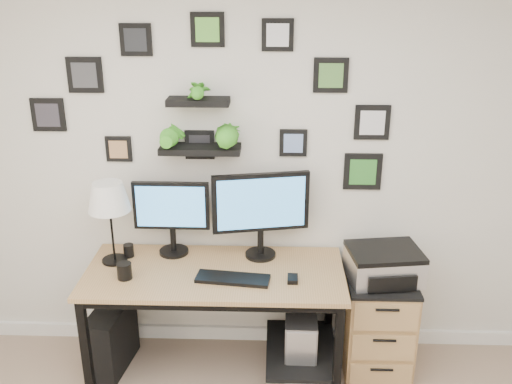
{
  "coord_description": "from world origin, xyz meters",
  "views": [
    {
      "loc": [
        0.16,
        -1.46,
        2.48
      ],
      "look_at": [
        0.05,
        1.83,
        1.2
      ],
      "focal_mm": 40.0,
      "sensor_mm": 36.0,
      "label": 1
    }
  ],
  "objects_px": {
    "pc_tower_black": "(112,338)",
    "printer": "(384,264)",
    "monitor_left": "(171,213)",
    "file_cabinet": "(377,323)",
    "mug": "(124,271)",
    "pc_tower_grey": "(300,340)",
    "table_lamp": "(109,199)",
    "desk": "(221,286)",
    "monitor_right": "(261,208)"
  },
  "relations": [
    {
      "from": "mug",
      "to": "pc_tower_black",
      "type": "relative_size",
      "value": 0.23
    },
    {
      "from": "monitor_left",
      "to": "desk",
      "type": "bearing_deg",
      "value": -30.49
    },
    {
      "from": "pc_tower_black",
      "to": "printer",
      "type": "height_order",
      "value": "printer"
    },
    {
      "from": "table_lamp",
      "to": "file_cabinet",
      "type": "bearing_deg",
      "value": -0.51
    },
    {
      "from": "monitor_left",
      "to": "table_lamp",
      "type": "distance_m",
      "value": 0.4
    },
    {
      "from": "file_cabinet",
      "to": "desk",
      "type": "bearing_deg",
      "value": -176.7
    },
    {
      "from": "table_lamp",
      "to": "printer",
      "type": "height_order",
      "value": "table_lamp"
    },
    {
      "from": "mug",
      "to": "pc_tower_grey",
      "type": "distance_m",
      "value": 1.23
    },
    {
      "from": "desk",
      "to": "monitor_left",
      "type": "relative_size",
      "value": 3.22
    },
    {
      "from": "monitor_left",
      "to": "pc_tower_black",
      "type": "distance_m",
      "value": 0.94
    },
    {
      "from": "file_cabinet",
      "to": "mug",
      "type": "bearing_deg",
      "value": -172.74
    },
    {
      "from": "mug",
      "to": "pc_tower_black",
      "type": "bearing_deg",
      "value": 140.44
    },
    {
      "from": "table_lamp",
      "to": "pc_tower_grey",
      "type": "relative_size",
      "value": 1.17
    },
    {
      "from": "file_cabinet",
      "to": "printer",
      "type": "height_order",
      "value": "printer"
    },
    {
      "from": "desk",
      "to": "pc_tower_grey",
      "type": "xyz_separation_m",
      "value": [
        0.51,
        0.01,
        -0.4
      ]
    },
    {
      "from": "table_lamp",
      "to": "printer",
      "type": "bearing_deg",
      "value": -0.86
    },
    {
      "from": "monitor_left",
      "to": "file_cabinet",
      "type": "relative_size",
      "value": 0.74
    },
    {
      "from": "pc_tower_grey",
      "to": "printer",
      "type": "bearing_deg",
      "value": 4.32
    },
    {
      "from": "monitor_right",
      "to": "table_lamp",
      "type": "bearing_deg",
      "value": -174.14
    },
    {
      "from": "monitor_left",
      "to": "table_lamp",
      "type": "xyz_separation_m",
      "value": [
        -0.36,
        -0.12,
        0.14
      ]
    },
    {
      "from": "pc_tower_black",
      "to": "pc_tower_grey",
      "type": "bearing_deg",
      "value": 9.22
    },
    {
      "from": "monitor_right",
      "to": "pc_tower_grey",
      "type": "xyz_separation_m",
      "value": [
        0.27,
        -0.16,
        -0.86
      ]
    },
    {
      "from": "monitor_left",
      "to": "monitor_right",
      "type": "distance_m",
      "value": 0.57
    },
    {
      "from": "pc_tower_black",
      "to": "monitor_right",
      "type": "bearing_deg",
      "value": 18.6
    },
    {
      "from": "monitor_right",
      "to": "file_cabinet",
      "type": "height_order",
      "value": "monitor_right"
    },
    {
      "from": "monitor_right",
      "to": "mug",
      "type": "xyz_separation_m",
      "value": [
        -0.81,
        -0.31,
        -0.29
      ]
    },
    {
      "from": "monitor_left",
      "to": "pc_tower_black",
      "type": "xyz_separation_m",
      "value": [
        -0.41,
        -0.2,
        -0.82
      ]
    },
    {
      "from": "monitor_left",
      "to": "file_cabinet",
      "type": "xyz_separation_m",
      "value": [
        1.34,
        -0.13,
        -0.71
      ]
    },
    {
      "from": "table_lamp",
      "to": "monitor_left",
      "type": "bearing_deg",
      "value": 18.41
    },
    {
      "from": "pc_tower_black",
      "to": "printer",
      "type": "distance_m",
      "value": 1.84
    },
    {
      "from": "table_lamp",
      "to": "pc_tower_black",
      "type": "distance_m",
      "value": 0.97
    },
    {
      "from": "table_lamp",
      "to": "mug",
      "type": "distance_m",
      "value": 0.45
    },
    {
      "from": "file_cabinet",
      "to": "pc_tower_black",
      "type": "bearing_deg",
      "value": -177.96
    },
    {
      "from": "mug",
      "to": "pc_tower_black",
      "type": "distance_m",
      "value": 0.62
    },
    {
      "from": "monitor_left",
      "to": "pc_tower_grey",
      "type": "relative_size",
      "value": 1.09
    },
    {
      "from": "desk",
      "to": "pc_tower_black",
      "type": "distance_m",
      "value": 0.84
    },
    {
      "from": "desk",
      "to": "printer",
      "type": "distance_m",
      "value": 1.03
    },
    {
      "from": "monitor_right",
      "to": "file_cabinet",
      "type": "bearing_deg",
      "value": -8.22
    },
    {
      "from": "desk",
      "to": "pc_tower_grey",
      "type": "distance_m",
      "value": 0.65
    },
    {
      "from": "pc_tower_grey",
      "to": "printer",
      "type": "xyz_separation_m",
      "value": [
        0.51,
        0.04,
        0.55
      ]
    },
    {
      "from": "table_lamp",
      "to": "pc_tower_grey",
      "type": "xyz_separation_m",
      "value": [
        1.19,
        -0.06,
        -0.95
      ]
    },
    {
      "from": "monitor_left",
      "to": "monitor_right",
      "type": "relative_size",
      "value": 0.82
    },
    {
      "from": "monitor_left",
      "to": "pc_tower_grey",
      "type": "distance_m",
      "value": 1.18
    },
    {
      "from": "mug",
      "to": "printer",
      "type": "relative_size",
      "value": 0.21
    },
    {
      "from": "printer",
      "to": "pc_tower_black",
      "type": "bearing_deg",
      "value": -178.32
    },
    {
      "from": "table_lamp",
      "to": "printer",
      "type": "distance_m",
      "value": 1.75
    },
    {
      "from": "table_lamp",
      "to": "file_cabinet",
      "type": "xyz_separation_m",
      "value": [
        1.69,
        -0.02,
        -0.84
      ]
    },
    {
      "from": "pc_tower_black",
      "to": "file_cabinet",
      "type": "height_order",
      "value": "file_cabinet"
    },
    {
      "from": "monitor_right",
      "to": "printer",
      "type": "xyz_separation_m",
      "value": [
        0.77,
        -0.12,
        -0.32
      ]
    },
    {
      "from": "monitor_right",
      "to": "mug",
      "type": "relative_size",
      "value": 6.09
    }
  ]
}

